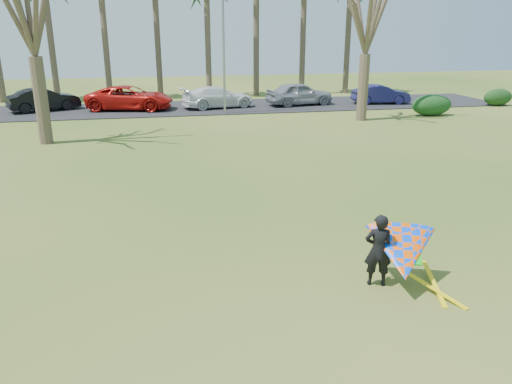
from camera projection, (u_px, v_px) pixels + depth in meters
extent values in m
plane|color=#1E4C10|center=(272.00, 258.00, 12.49)|extent=(100.00, 100.00, 0.00)
cube|color=black|center=(191.00, 108.00, 35.73)|extent=(46.00, 7.00, 0.06)
cylinder|color=brown|center=(51.00, 41.00, 37.99)|extent=(0.48, 0.48, 9.00)
cylinder|color=brown|center=(105.00, 36.00, 38.65)|extent=(0.48, 0.48, 9.70)
cylinder|color=#473A2A|center=(157.00, 32.00, 39.31)|extent=(0.48, 0.48, 10.40)
cylinder|color=#4C3F2E|center=(208.00, 41.00, 40.30)|extent=(0.48, 0.48, 9.00)
cylinder|color=brown|center=(256.00, 36.00, 40.95)|extent=(0.48, 0.48, 9.70)
cylinder|color=#4A392C|center=(303.00, 31.00, 41.61)|extent=(0.48, 0.48, 10.40)
cylinder|color=#493A2C|center=(348.00, 40.00, 42.60)|extent=(0.48, 0.48, 9.00)
cylinder|color=#48382B|center=(41.00, 101.00, 24.25)|extent=(0.64, 0.64, 4.20)
cylinder|color=brown|center=(363.00, 88.00, 30.53)|extent=(0.64, 0.64, 3.99)
cylinder|color=gray|center=(224.00, 52.00, 32.08)|extent=(0.16, 0.16, 8.00)
ellipsoid|color=#153B18|center=(432.00, 105.00, 32.51)|extent=(2.76, 1.25, 1.38)
ellipsoid|color=#133412|center=(498.00, 97.00, 36.66)|extent=(2.24, 1.05, 1.24)
imported|color=black|center=(44.00, 99.00, 34.08)|extent=(4.88, 3.37, 1.52)
imported|color=red|center=(130.00, 98.00, 34.48)|extent=(6.32, 3.89, 1.63)
imported|color=white|center=(218.00, 97.00, 35.41)|extent=(5.49, 3.16, 1.50)
imported|color=gray|center=(299.00, 94.00, 36.57)|extent=(5.12, 2.73, 1.66)
imported|color=#1A194D|center=(381.00, 94.00, 37.29)|extent=(4.38, 2.01, 1.39)
imported|color=black|center=(378.00, 250.00, 10.97)|extent=(0.69, 0.55, 1.67)
cone|color=#0548F8|center=(403.00, 253.00, 10.82)|extent=(2.13, 2.39, 2.02)
cube|color=#0CBF19|center=(409.00, 256.00, 10.79)|extent=(0.62, 0.60, 0.24)
cube|color=yellow|center=(430.00, 292.00, 10.86)|extent=(0.85, 1.66, 0.28)
cube|color=yellow|center=(433.00, 287.00, 11.09)|extent=(0.56, 1.76, 0.22)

